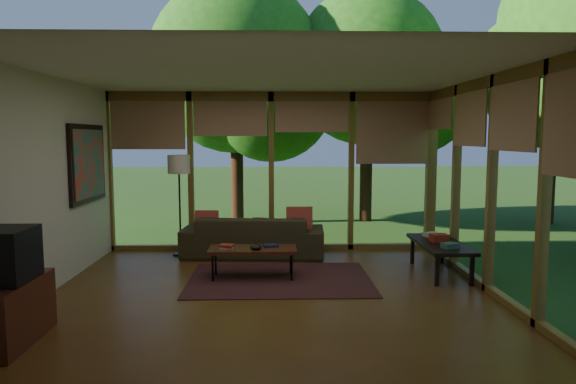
{
  "coord_description": "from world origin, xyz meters",
  "views": [
    {
      "loc": [
        0.04,
        -6.27,
        1.94
      ],
      "look_at": [
        0.24,
        0.7,
        1.19
      ],
      "focal_mm": 32.0,
      "sensor_mm": 36.0,
      "label": 1
    }
  ],
  "objects_px": {
    "media_cabinet": "(7,313)",
    "coffee_table": "(253,250)",
    "floor_lamp": "(179,170)",
    "television": "(6,255)",
    "sofa": "(253,236)",
    "side_console": "(440,245)"
  },
  "relations": [
    {
      "from": "media_cabinet",
      "to": "coffee_table",
      "type": "xyz_separation_m",
      "value": [
        2.22,
        2.19,
        0.09
      ]
    },
    {
      "from": "floor_lamp",
      "to": "television",
      "type": "bearing_deg",
      "value": -104.62
    },
    {
      "from": "sofa",
      "to": "television",
      "type": "height_order",
      "value": "television"
    },
    {
      "from": "television",
      "to": "coffee_table",
      "type": "relative_size",
      "value": 0.46
    },
    {
      "from": "sofa",
      "to": "television",
      "type": "bearing_deg",
      "value": 62.33
    },
    {
      "from": "sofa",
      "to": "media_cabinet",
      "type": "bearing_deg",
      "value": 62.09
    },
    {
      "from": "media_cabinet",
      "to": "floor_lamp",
      "type": "xyz_separation_m",
      "value": [
        0.97,
        3.64,
        1.11
      ]
    },
    {
      "from": "television",
      "to": "floor_lamp",
      "type": "relative_size",
      "value": 0.33
    },
    {
      "from": "media_cabinet",
      "to": "coffee_table",
      "type": "bearing_deg",
      "value": 44.62
    },
    {
      "from": "floor_lamp",
      "to": "coffee_table",
      "type": "xyz_separation_m",
      "value": [
        1.25,
        -1.45,
        -1.01
      ]
    },
    {
      "from": "coffee_table",
      "to": "side_console",
      "type": "height_order",
      "value": "side_console"
    },
    {
      "from": "media_cabinet",
      "to": "floor_lamp",
      "type": "bearing_deg",
      "value": 75.08
    },
    {
      "from": "sofa",
      "to": "floor_lamp",
      "type": "height_order",
      "value": "floor_lamp"
    },
    {
      "from": "side_console",
      "to": "sofa",
      "type": "bearing_deg",
      "value": 156.14
    },
    {
      "from": "media_cabinet",
      "to": "television",
      "type": "distance_m",
      "value": 0.55
    },
    {
      "from": "media_cabinet",
      "to": "television",
      "type": "height_order",
      "value": "television"
    },
    {
      "from": "coffee_table",
      "to": "side_console",
      "type": "bearing_deg",
      "value": 3.41
    },
    {
      "from": "sofa",
      "to": "side_console",
      "type": "xyz_separation_m",
      "value": [
        2.7,
        -1.19,
        0.08
      ]
    },
    {
      "from": "sofa",
      "to": "floor_lamp",
      "type": "xyz_separation_m",
      "value": [
        -1.21,
        0.1,
        1.07
      ]
    },
    {
      "from": "media_cabinet",
      "to": "floor_lamp",
      "type": "height_order",
      "value": "floor_lamp"
    },
    {
      "from": "media_cabinet",
      "to": "side_console",
      "type": "relative_size",
      "value": 0.71
    },
    {
      "from": "coffee_table",
      "to": "side_console",
      "type": "distance_m",
      "value": 2.66
    }
  ]
}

